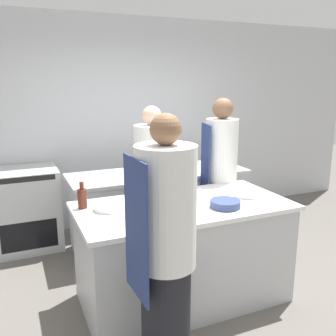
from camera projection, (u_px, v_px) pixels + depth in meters
name	position (u px, v px, depth m)	size (l,w,h in m)	color
ground_plane	(183.00, 298.00, 3.49)	(16.00, 16.00, 0.00)	#605B56
wall_back	(116.00, 124.00, 5.07)	(8.00, 0.06, 2.80)	silver
prep_counter	(183.00, 252.00, 3.39)	(1.88, 0.94, 0.92)	#B7BABC
pass_counter	(159.00, 208.00, 4.53)	(2.12, 0.74, 0.92)	#B7BABC
oven_range	(26.00, 209.00, 4.46)	(0.76, 0.66, 0.96)	#B7BABC
chef_at_prep_near	(165.00, 254.00, 2.38)	(0.40, 0.39, 1.80)	black
chef_at_stove	(153.00, 188.00, 3.95)	(0.41, 0.40, 1.73)	black
chef_at_pass_far	(220.00, 180.00, 4.09)	(0.39, 0.37, 1.80)	black
bottle_olive_oil	(143.00, 193.00, 3.34)	(0.07, 0.07, 0.19)	black
bottle_vinegar	(154.00, 190.00, 3.26)	(0.08, 0.08, 0.32)	#2D5175
bottle_wine	(82.00, 198.00, 3.16)	(0.08, 0.08, 0.23)	#5B2319
bowl_mixing_large	(225.00, 204.00, 3.19)	(0.26, 0.26, 0.06)	navy
bowl_prep_small	(246.00, 193.00, 3.49)	(0.22, 0.22, 0.06)	white
bowl_ceramic_blue	(109.00, 206.00, 3.13)	(0.24, 0.24, 0.06)	white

